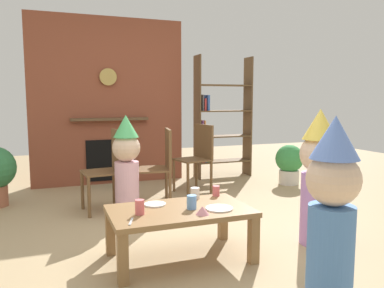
% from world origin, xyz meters
% --- Properties ---
extents(ground_plane, '(12.00, 12.00, 0.00)m').
position_xyz_m(ground_plane, '(0.00, 0.00, 0.00)').
color(ground_plane, tan).
extents(brick_fireplace_feature, '(2.20, 0.28, 2.40)m').
position_xyz_m(brick_fireplace_feature, '(-0.33, 2.60, 1.19)').
color(brick_fireplace_feature, brown).
rests_on(brick_fireplace_feature, ground_plane).
extents(bookshelf, '(0.90, 0.28, 1.90)m').
position_xyz_m(bookshelf, '(1.36, 2.40, 0.87)').
color(bookshelf, brown).
rests_on(bookshelf, ground_plane).
extents(coffee_table, '(1.08, 0.63, 0.40)m').
position_xyz_m(coffee_table, '(-0.24, -0.37, 0.34)').
color(coffee_table, olive).
rests_on(coffee_table, ground_plane).
extents(paper_cup_near_left, '(0.07, 0.07, 0.11)m').
position_xyz_m(paper_cup_near_left, '(-0.16, -0.41, 0.45)').
color(paper_cup_near_left, '#669EE0').
rests_on(paper_cup_near_left, coffee_table).
extents(paper_cup_near_right, '(0.08, 0.08, 0.09)m').
position_xyz_m(paper_cup_near_right, '(-0.03, -0.14, 0.45)').
color(paper_cup_near_right, silver).
rests_on(paper_cup_near_right, coffee_table).
extents(paper_cup_center, '(0.06, 0.06, 0.09)m').
position_xyz_m(paper_cup_center, '(0.18, -0.12, 0.44)').
color(paper_cup_center, '#E5666B').
rests_on(paper_cup_center, coffee_table).
extents(paper_cup_far_left, '(0.07, 0.07, 0.11)m').
position_xyz_m(paper_cup_far_left, '(-0.56, -0.41, 0.46)').
color(paper_cup_far_left, '#E5666B').
rests_on(paper_cup_far_left, coffee_table).
extents(paper_plate_front, '(0.21, 0.21, 0.01)m').
position_xyz_m(paper_plate_front, '(0.04, -0.49, 0.41)').
color(paper_plate_front, white).
rests_on(paper_plate_front, coffee_table).
extents(paper_plate_rear, '(0.17, 0.17, 0.01)m').
position_xyz_m(paper_plate_rear, '(-0.39, -0.21, 0.41)').
color(paper_plate_rear, white).
rests_on(paper_plate_rear, coffee_table).
extents(birthday_cake_slice, '(0.10, 0.10, 0.06)m').
position_xyz_m(birthday_cake_slice, '(-0.13, -0.57, 0.43)').
color(birthday_cake_slice, pink).
rests_on(birthday_cake_slice, coffee_table).
extents(table_fork, '(0.06, 0.15, 0.01)m').
position_xyz_m(table_fork, '(-0.66, -0.56, 0.40)').
color(table_fork, silver).
rests_on(table_fork, coffee_table).
extents(child_with_cone_hat, '(0.32, 0.32, 1.14)m').
position_xyz_m(child_with_cone_hat, '(0.39, -1.31, 0.60)').
color(child_with_cone_hat, '#4C7FC6').
rests_on(child_with_cone_hat, ground_plane).
extents(child_in_pink, '(0.32, 0.32, 1.16)m').
position_xyz_m(child_in_pink, '(0.96, -0.48, 0.61)').
color(child_in_pink, '#B27FCC').
rests_on(child_in_pink, ground_plane).
extents(child_by_the_chairs, '(0.30, 0.30, 1.07)m').
position_xyz_m(child_by_the_chairs, '(-0.40, 0.93, 0.57)').
color(child_by_the_chairs, '#EAB2C6').
rests_on(child_by_the_chairs, ground_plane).
extents(dining_chair_left, '(0.44, 0.44, 0.90)m').
position_xyz_m(dining_chair_left, '(-0.55, 1.14, 0.51)').
color(dining_chair_left, brown).
rests_on(dining_chair_left, ground_plane).
extents(dining_chair_middle, '(0.46, 0.46, 0.90)m').
position_xyz_m(dining_chair_middle, '(0.02, 1.08, 0.51)').
color(dining_chair_middle, brown).
rests_on(dining_chair_middle, ground_plane).
extents(dining_chair_right, '(0.47, 0.47, 0.90)m').
position_xyz_m(dining_chair_right, '(0.69, 1.60, 0.51)').
color(dining_chair_right, brown).
rests_on(dining_chair_right, ground_plane).
extents(potted_plant_tall, '(0.40, 0.40, 0.58)m').
position_xyz_m(potted_plant_tall, '(2.10, 1.55, 0.32)').
color(potted_plant_tall, beige).
rests_on(potted_plant_tall, ground_plane).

